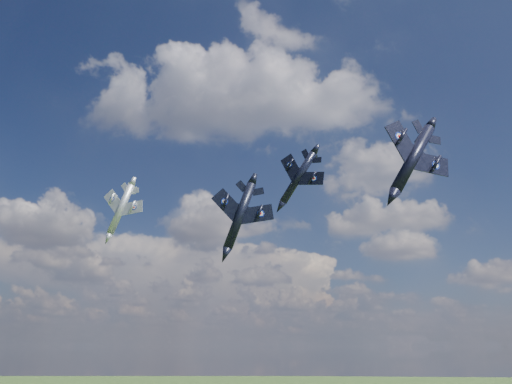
# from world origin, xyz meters

# --- Properties ---
(jet_lead_navy) EXTENTS (13.17, 17.13, 7.20)m
(jet_lead_navy) POSITION_xyz_m (3.72, 14.97, 77.77)
(jet_lead_navy) COLOR black
(jet_right_navy) EXTENTS (17.40, 19.70, 9.23)m
(jet_right_navy) POSITION_xyz_m (29.82, -1.07, 80.81)
(jet_right_navy) COLOR black
(jet_high_navy) EXTENTS (15.67, 18.34, 9.16)m
(jet_high_navy) POSITION_xyz_m (13.53, 25.58, 87.82)
(jet_high_navy) COLOR black
(jet_left_silver) EXTENTS (13.57, 16.39, 6.78)m
(jet_left_silver) POSITION_xyz_m (-21.63, 25.01, 82.41)
(jet_left_silver) COLOR #94989E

